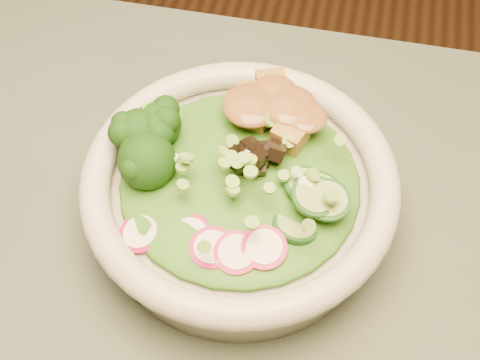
# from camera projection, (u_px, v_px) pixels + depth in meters

# --- Properties ---
(salad_bowl) EXTENTS (0.25, 0.25, 0.07)m
(salad_bowl) POSITION_uv_depth(u_px,v_px,m) (240.00, 194.00, 0.52)
(salad_bowl) COLOR beige
(salad_bowl) RESTS_ON dining_table
(lettuce_bed) EXTENTS (0.19, 0.19, 0.02)m
(lettuce_bed) POSITION_uv_depth(u_px,v_px,m) (240.00, 179.00, 0.51)
(lettuce_bed) COLOR #1C5A12
(lettuce_bed) RESTS_ON salad_bowl
(broccoli_florets) EXTENTS (0.09, 0.09, 0.04)m
(broccoli_florets) POSITION_uv_depth(u_px,v_px,m) (169.00, 149.00, 0.51)
(broccoli_florets) COLOR black
(broccoli_florets) RESTS_ON salad_bowl
(radish_slices) EXTENTS (0.11, 0.07, 0.02)m
(radish_slices) POSITION_uv_depth(u_px,v_px,m) (213.00, 242.00, 0.47)
(radish_slices) COLOR #A20C42
(radish_slices) RESTS_ON salad_bowl
(cucumber_slices) EXTENTS (0.08, 0.08, 0.03)m
(cucumber_slices) POSITION_uv_depth(u_px,v_px,m) (315.00, 196.00, 0.49)
(cucumber_slices) COLOR #94C16B
(cucumber_slices) RESTS_ON salad_bowl
(mushroom_heap) EXTENTS (0.08, 0.08, 0.04)m
(mushroom_heap) POSITION_uv_depth(u_px,v_px,m) (245.00, 159.00, 0.50)
(mushroom_heap) COLOR black
(mushroom_heap) RESTS_ON salad_bowl
(tofu_cubes) EXTENTS (0.10, 0.08, 0.03)m
(tofu_cubes) POSITION_uv_depth(u_px,v_px,m) (267.00, 118.00, 0.53)
(tofu_cubes) COLOR olive
(tofu_cubes) RESTS_ON salad_bowl
(peanut_sauce) EXTENTS (0.06, 0.05, 0.01)m
(peanut_sauce) POSITION_uv_depth(u_px,v_px,m) (268.00, 108.00, 0.52)
(peanut_sauce) COLOR brown
(peanut_sauce) RESTS_ON tofu_cubes
(scallion_garnish) EXTENTS (0.17, 0.17, 0.02)m
(scallion_garnish) POSITION_uv_depth(u_px,v_px,m) (240.00, 163.00, 0.49)
(scallion_garnish) COLOR #76AB3C
(scallion_garnish) RESTS_ON salad_bowl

